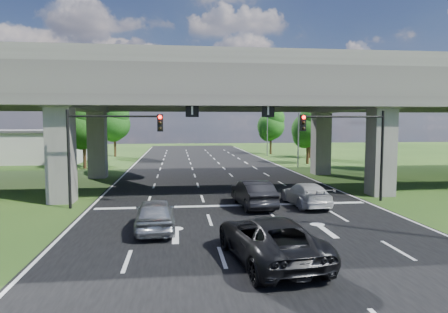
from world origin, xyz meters
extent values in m
plane|color=#224215|center=(0.00, 0.00, 0.00)|extent=(160.00, 160.00, 0.00)
cube|color=black|center=(0.00, 10.00, 0.01)|extent=(18.00, 120.00, 0.03)
cube|color=#3E3B38|center=(0.00, 12.00, 8.00)|extent=(80.00, 15.00, 2.00)
cube|color=#66635E|center=(0.00, 4.75, 9.50)|extent=(80.00, 0.50, 1.00)
cube|color=#66635E|center=(0.00, 19.25, 9.50)|extent=(80.00, 0.50, 1.00)
cube|color=#66635E|center=(-11.00, 6.00, 3.50)|extent=(1.60, 1.60, 7.00)
cube|color=#66635E|center=(-11.00, 18.00, 3.50)|extent=(1.60, 1.60, 7.00)
cube|color=#66635E|center=(11.00, 6.00, 3.50)|extent=(1.60, 1.60, 7.00)
cube|color=#66635E|center=(11.00, 18.00, 3.50)|extent=(1.60, 1.60, 7.00)
cube|color=black|center=(-2.50, 5.00, 6.00)|extent=(0.85, 0.06, 0.85)
cube|color=black|center=(2.50, 5.00, 6.00)|extent=(0.85, 0.06, 0.85)
cube|color=#9E9E99|center=(-26.00, 35.00, 2.00)|extent=(20.00, 10.00, 4.00)
cylinder|color=black|center=(10.00, 4.00, 3.00)|extent=(0.18, 0.18, 6.00)
cylinder|color=black|center=(7.25, 4.00, 5.60)|extent=(5.50, 0.12, 0.12)
cube|color=black|center=(4.50, 3.82, 5.20)|extent=(0.35, 0.28, 1.05)
sphere|color=#FF0C05|center=(4.50, 3.66, 5.55)|extent=(0.22, 0.22, 0.22)
cylinder|color=black|center=(-10.00, 4.00, 3.00)|extent=(0.18, 0.18, 6.00)
cylinder|color=black|center=(-7.25, 4.00, 5.60)|extent=(5.50, 0.12, 0.12)
cube|color=black|center=(-4.50, 3.82, 5.20)|extent=(0.35, 0.28, 1.05)
sphere|color=#FF0C05|center=(-4.50, 3.66, 5.55)|extent=(0.22, 0.22, 0.22)
cylinder|color=gray|center=(10.50, 24.00, 5.00)|extent=(0.16, 0.16, 10.00)
cylinder|color=gray|center=(9.00, 24.00, 9.70)|extent=(3.00, 0.10, 0.10)
cube|color=gray|center=(7.50, 24.00, 9.60)|extent=(0.60, 0.25, 0.18)
cylinder|color=gray|center=(10.50, 40.00, 5.00)|extent=(0.16, 0.16, 10.00)
cylinder|color=gray|center=(9.00, 40.00, 9.70)|extent=(3.00, 0.10, 0.10)
cube|color=gray|center=(7.50, 40.00, 9.60)|extent=(0.60, 0.25, 0.18)
cylinder|color=black|center=(-14.00, 26.00, 1.65)|extent=(0.36, 0.36, 3.30)
sphere|color=#1B4512|center=(-14.00, 26.00, 4.65)|extent=(4.50, 4.50, 4.50)
sphere|color=#1B4512|center=(-13.60, 25.70, 6.00)|extent=(3.60, 3.60, 3.60)
sphere|color=#1B4512|center=(-14.30, 26.40, 3.75)|extent=(3.30, 3.30, 3.30)
cylinder|color=black|center=(-17.00, 34.00, 1.43)|extent=(0.36, 0.36, 2.86)
sphere|color=#1B4512|center=(-17.00, 34.00, 4.03)|extent=(3.90, 3.90, 3.90)
sphere|color=#1B4512|center=(-16.60, 33.70, 5.20)|extent=(3.12, 3.12, 3.12)
sphere|color=#1B4512|center=(-17.30, 34.40, 3.25)|extent=(2.86, 2.86, 2.86)
cylinder|color=black|center=(-13.00, 42.00, 1.76)|extent=(0.36, 0.36, 3.52)
sphere|color=#1B4512|center=(-13.00, 42.00, 4.96)|extent=(4.80, 4.80, 4.80)
sphere|color=#1B4512|center=(-12.60, 41.70, 6.40)|extent=(3.84, 3.84, 3.84)
sphere|color=#1B4512|center=(-13.30, 42.40, 4.00)|extent=(3.52, 3.52, 3.52)
cylinder|color=black|center=(13.00, 28.00, 1.54)|extent=(0.36, 0.36, 3.08)
sphere|color=#1B4512|center=(13.00, 28.00, 4.34)|extent=(4.20, 4.20, 4.20)
sphere|color=#1B4512|center=(13.40, 27.70, 5.60)|extent=(3.36, 3.36, 3.36)
sphere|color=#1B4512|center=(12.70, 28.40, 3.50)|extent=(3.08, 3.08, 3.08)
cylinder|color=black|center=(16.00, 36.00, 1.43)|extent=(0.36, 0.36, 2.86)
sphere|color=#1B4512|center=(16.00, 36.00, 4.03)|extent=(3.90, 3.90, 3.90)
sphere|color=#1B4512|center=(16.40, 35.70, 5.20)|extent=(3.12, 3.12, 3.12)
sphere|color=#1B4512|center=(15.70, 36.40, 3.25)|extent=(2.86, 2.86, 2.86)
cylinder|color=black|center=(12.00, 44.00, 1.65)|extent=(0.36, 0.36, 3.30)
sphere|color=#1B4512|center=(12.00, 44.00, 4.65)|extent=(4.50, 4.50, 4.50)
sphere|color=#1B4512|center=(12.40, 43.70, 6.00)|extent=(3.60, 3.60, 3.60)
sphere|color=#1B4512|center=(11.70, 44.40, 3.75)|extent=(3.30, 3.30, 3.30)
imported|color=#9FA2A6|center=(-4.57, -1.83, 0.82)|extent=(2.03, 4.69, 1.57)
imported|color=black|center=(1.15, 3.00, 0.85)|extent=(2.15, 5.13, 1.65)
imported|color=#B4B4B4|center=(4.50, 3.00, 0.74)|extent=(2.27, 4.99, 1.42)
imported|color=black|center=(-0.09, -6.62, 0.87)|extent=(3.58, 6.38, 1.68)
camera|label=1|loc=(-3.49, -20.92, 5.21)|focal=32.00mm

